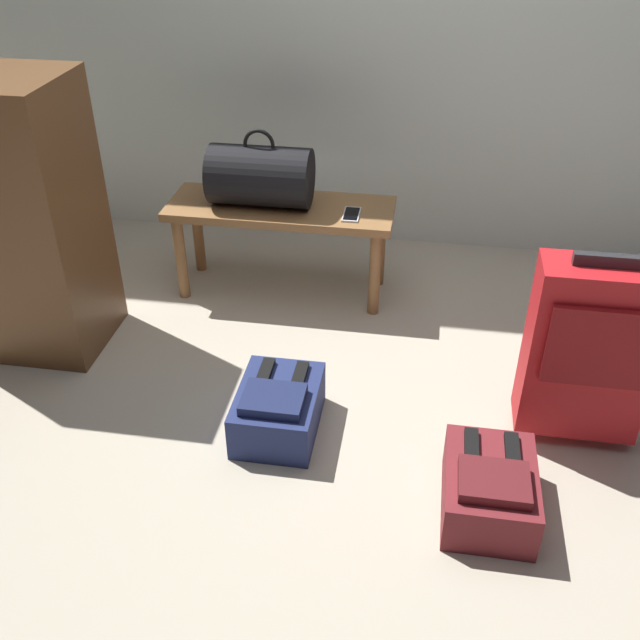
{
  "coord_description": "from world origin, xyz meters",
  "views": [
    {
      "loc": [
        0.2,
        -1.91,
        1.77
      ],
      "look_at": [
        -0.16,
        0.35,
        0.25
      ],
      "focal_mm": 40.55,
      "sensor_mm": 36.0,
      "label": 1
    }
  ],
  "objects_px": {
    "duffel_bag_black": "(260,176)",
    "backpack_navy": "(278,409)",
    "side_cabinet": "(17,219)",
    "bench": "(281,219)",
    "cell_phone": "(351,214)",
    "suitcase_upright_red": "(589,349)",
    "backpack_maroon": "(489,489)"
  },
  "relations": [
    {
      "from": "suitcase_upright_red",
      "to": "side_cabinet",
      "type": "distance_m",
      "value": 2.16
    },
    {
      "from": "duffel_bag_black",
      "to": "backpack_navy",
      "type": "distance_m",
      "value": 1.1
    },
    {
      "from": "suitcase_upright_red",
      "to": "backpack_navy",
      "type": "bearing_deg",
      "value": -171.98
    },
    {
      "from": "duffel_bag_black",
      "to": "cell_phone",
      "type": "height_order",
      "value": "duffel_bag_black"
    },
    {
      "from": "backpack_navy",
      "to": "side_cabinet",
      "type": "distance_m",
      "value": 1.27
    },
    {
      "from": "duffel_bag_black",
      "to": "backpack_navy",
      "type": "xyz_separation_m",
      "value": [
        0.27,
        -0.96,
        -0.47
      ]
    },
    {
      "from": "cell_phone",
      "to": "backpack_navy",
      "type": "relative_size",
      "value": 0.38
    },
    {
      "from": "side_cabinet",
      "to": "bench",
      "type": "bearing_deg",
      "value": 30.43
    },
    {
      "from": "duffel_bag_black",
      "to": "side_cabinet",
      "type": "bearing_deg",
      "value": -147.12
    },
    {
      "from": "backpack_maroon",
      "to": "backpack_navy",
      "type": "bearing_deg",
      "value": 159.95
    },
    {
      "from": "bench",
      "to": "backpack_maroon",
      "type": "relative_size",
      "value": 2.63
    },
    {
      "from": "cell_phone",
      "to": "backpack_maroon",
      "type": "height_order",
      "value": "cell_phone"
    },
    {
      "from": "duffel_bag_black",
      "to": "bench",
      "type": "bearing_deg",
      "value": -0.0
    },
    {
      "from": "bench",
      "to": "side_cabinet",
      "type": "distance_m",
      "value": 1.09
    },
    {
      "from": "bench",
      "to": "cell_phone",
      "type": "bearing_deg",
      "value": -9.69
    },
    {
      "from": "duffel_bag_black",
      "to": "suitcase_upright_red",
      "type": "distance_m",
      "value": 1.54
    },
    {
      "from": "bench",
      "to": "cell_phone",
      "type": "height_order",
      "value": "cell_phone"
    },
    {
      "from": "backpack_maroon",
      "to": "backpack_navy",
      "type": "distance_m",
      "value": 0.77
    },
    {
      "from": "duffel_bag_black",
      "to": "backpack_maroon",
      "type": "distance_m",
      "value": 1.64
    },
    {
      "from": "backpack_maroon",
      "to": "side_cabinet",
      "type": "relative_size",
      "value": 0.35
    },
    {
      "from": "backpack_maroon",
      "to": "duffel_bag_black",
      "type": "bearing_deg",
      "value": 129.05
    },
    {
      "from": "duffel_bag_black",
      "to": "backpack_navy",
      "type": "height_order",
      "value": "duffel_bag_black"
    },
    {
      "from": "cell_phone",
      "to": "backpack_navy",
      "type": "distance_m",
      "value": 0.98
    },
    {
      "from": "suitcase_upright_red",
      "to": "side_cabinet",
      "type": "relative_size",
      "value": 0.65
    },
    {
      "from": "suitcase_upright_red",
      "to": "cell_phone",
      "type": "bearing_deg",
      "value": 139.48
    },
    {
      "from": "backpack_maroon",
      "to": "side_cabinet",
      "type": "bearing_deg",
      "value": 159.62
    },
    {
      "from": "bench",
      "to": "side_cabinet",
      "type": "height_order",
      "value": "side_cabinet"
    },
    {
      "from": "bench",
      "to": "backpack_maroon",
      "type": "xyz_separation_m",
      "value": [
        0.91,
        -1.22,
        -0.27
      ]
    },
    {
      "from": "duffel_bag_black",
      "to": "backpack_maroon",
      "type": "height_order",
      "value": "duffel_bag_black"
    },
    {
      "from": "suitcase_upright_red",
      "to": "backpack_navy",
      "type": "xyz_separation_m",
      "value": [
        -1.03,
        -0.14,
        -0.28
      ]
    },
    {
      "from": "backpack_navy",
      "to": "side_cabinet",
      "type": "relative_size",
      "value": 0.35
    },
    {
      "from": "duffel_bag_black",
      "to": "backpack_maroon",
      "type": "relative_size",
      "value": 1.16
    }
  ]
}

